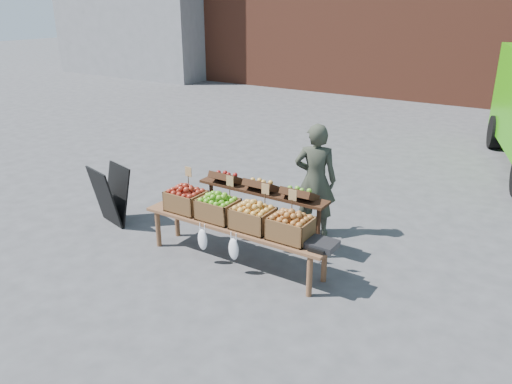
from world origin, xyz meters
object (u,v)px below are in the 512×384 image
Objects in this scene: display_bench at (236,243)px; weighing_scale at (322,244)px; crate_red_apples at (253,218)px; vendor at (315,180)px; chalkboard_sign at (111,195)px; crate_golden_apples at (186,201)px; crate_russet_pears at (218,209)px; crate_green_apples at (291,228)px; back_table at (261,208)px.

weighing_scale is at bearing 0.00° from display_bench.
display_bench is 5.40× the size of crate_red_apples.
chalkboard_sign is at bearing 5.00° from vendor.
vendor is 3.38× the size of crate_golden_apples.
crate_red_apples is at bearing 0.00° from crate_russet_pears.
vendor is 1.40m from crate_red_apples.
crate_russet_pears is at bearing 180.00° from crate_green_apples.
crate_red_apples is 0.55m from crate_green_apples.
chalkboard_sign reaches higher than crate_russet_pears.
crate_golden_apples and crate_russet_pears have the same top height.
crate_red_apples is at bearing -65.78° from back_table.
back_table reaches higher than display_bench.
weighing_scale is at bearing 0.00° from crate_russet_pears.
display_bench is (-0.46, -1.38, -0.56)m from vendor.
vendor is 0.80× the size of back_table.
back_table is 4.20× the size of crate_green_apples.
back_table reaches higher than crate_red_apples.
crate_russet_pears and crate_green_apples have the same top height.
crate_golden_apples is at bearing 25.88° from vendor.
vendor is 1.89m from crate_golden_apples.
crate_russet_pears is 1.00× the size of crate_red_apples.
crate_green_apples reaches higher than display_bench.
crate_red_apples is 0.98m from weighing_scale.
display_bench is 7.94× the size of weighing_scale.
display_bench is at bearing 0.00° from crate_golden_apples.
display_bench is 1.29m from weighing_scale.
crate_golden_apples is 0.55m from crate_russet_pears.
back_table is 1.15m from crate_green_apples.
vendor is 4.97× the size of weighing_scale.
back_table is 4.20× the size of crate_russet_pears.
crate_red_apples is at bearing 180.00° from crate_green_apples.
crate_golden_apples and crate_green_apples have the same top height.
chalkboard_sign is at bearing -179.89° from crate_green_apples.
crate_green_apples is (0.82, 0.00, 0.42)m from display_bench.
display_bench is 5.40× the size of crate_green_apples.
vendor is 0.89m from back_table.
display_bench is 0.51m from crate_red_apples.
vendor is 3.38× the size of crate_russet_pears.
chalkboard_sign is 1.87× the size of crate_green_apples.
display_bench is at bearing 180.00° from crate_red_apples.
vendor is 1.44m from crate_green_apples.
crate_green_apples is (0.55, 0.00, 0.00)m from crate_red_apples.
crate_red_apples is 1.00× the size of crate_green_apples.
crate_russet_pears is 1.10m from crate_green_apples.
crate_golden_apples is 2.08m from weighing_scale.
weighing_scale is (2.08, 0.00, -0.10)m from crate_golden_apples.
crate_green_apples is (1.10, 0.00, 0.00)m from crate_russet_pears.
display_bench is (0.05, -0.72, -0.24)m from back_table.
crate_green_apples is at bearing 14.72° from chalkboard_sign.
crate_russet_pears is at bearing 14.78° from chalkboard_sign.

